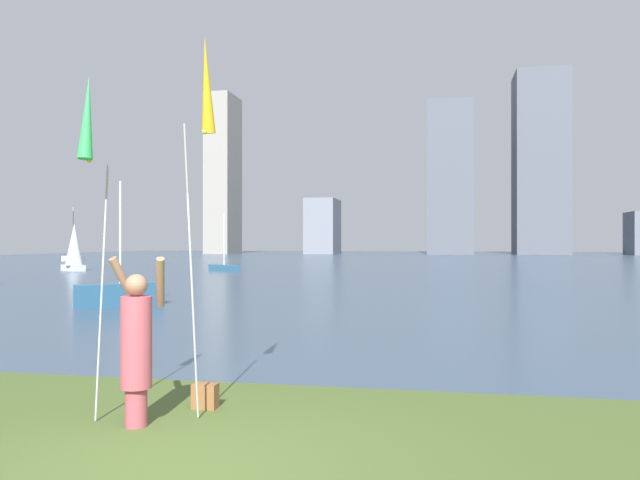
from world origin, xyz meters
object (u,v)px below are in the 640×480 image
Objects in this scene: sailboat_1 at (73,258)px; sailboat_5 at (224,266)px; kite_flag_left at (88,129)px; sailboat_0 at (74,248)px; sailboat_3 at (120,294)px; person at (137,343)px; bag at (205,396)px; kite_flag_right at (206,97)px.

sailboat_1 is 1.44× the size of sailboat_5.
sailboat_0 reaches higher than kite_flag_left.
sailboat_3 is at bearing 117.03° from kite_flag_left.
sailboat_5 is at bearing 14.77° from sailboat_0.
person is at bearing -56.82° from sailboat_0.
bag is at bearing 42.17° from kite_flag_left.
sailboat_3 reaches higher than person.
person is at bearing -57.11° from sailboat_1.
sailboat_3 is (-6.39, 11.42, -0.51)m from person.
kite_flag_right is 1.14× the size of sailboat_3.
sailboat_1 reaches higher than person.
kite_flag_left reaches higher than bag.
sailboat_1 reaches higher than kite_flag_left.
bag is 0.05× the size of sailboat_1.
kite_flag_left is at bearing -62.97° from sailboat_3.
sailboat_3 is at bearing 122.70° from kite_flag_right.
kite_flag_right is at bearing -70.73° from sailboat_5.
kite_flag_right is at bearing -56.38° from sailboat_1.
sailboat_3 reaches higher than kite_flag_left.
bag is 0.08× the size of sailboat_3.
sailboat_0 is at bearing -165.23° from sailboat_5.
sailboat_3 is (-6.84, 10.59, 0.24)m from bag.
kite_flag_right is 62.31m from sailboat_1.
kite_flag_left is 12.92× the size of bag.
sailboat_0 is 1.05× the size of sailboat_3.
sailboat_0 is 0.73× the size of sailboat_1.
kite_flag_right is 1.13× the size of sailboat_5.
person is 2.87m from kite_flag_right.
sailboat_0 is (-21.33, 31.18, -2.10)m from kite_flag_right.
bag is 0.07× the size of sailboat_0.
bag is at bearing -57.15° from sailboat_3.
sailboat_0 is at bearing -57.55° from sailboat_1.
kite_flag_right is 3.49m from bag.
sailboat_0 is 9.96m from sailboat_5.
sailboat_1 is (-34.37, 51.62, 0.14)m from bag.
sailboat_5 is (22.67, -18.12, -0.02)m from sailboat_1.
sailboat_1 is at bearing 125.78° from person.
person is 0.48× the size of kite_flag_left.
kite_flag_right is at bearing 33.55° from kite_flag_left.
kite_flag_right reaches higher than sailboat_5.
sailboat_1 is at bearing 141.37° from sailboat_5.
sailboat_5 is at bearing 109.27° from kite_flag_right.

